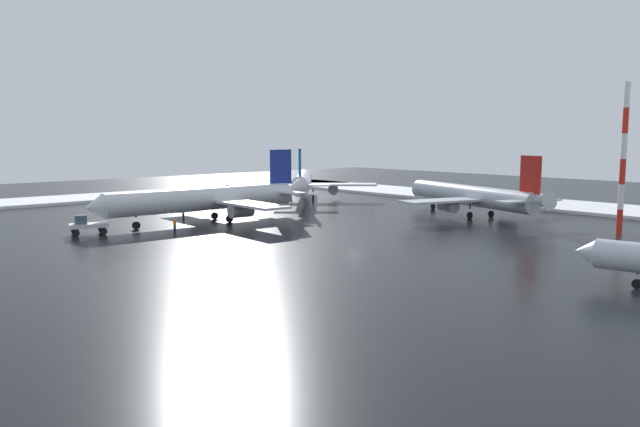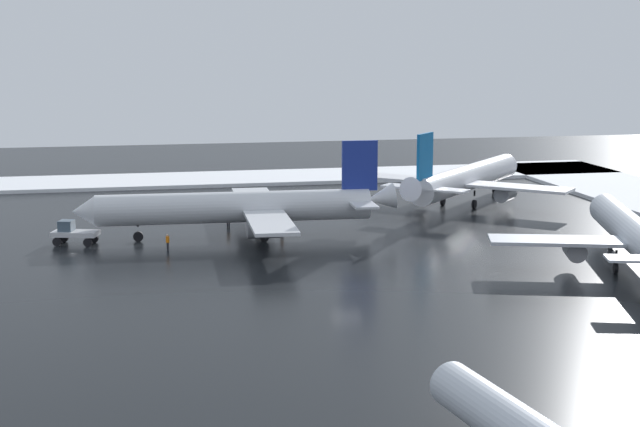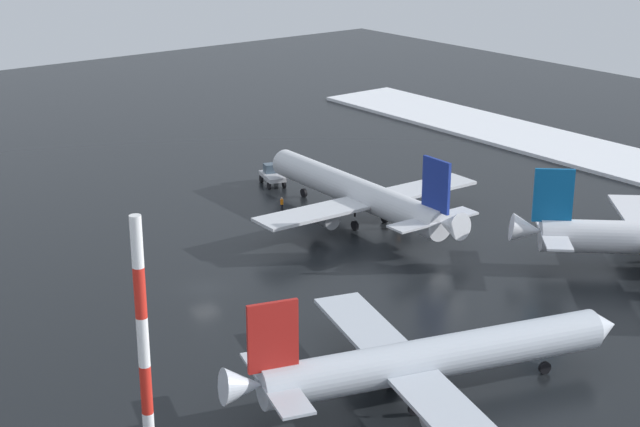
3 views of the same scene
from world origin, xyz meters
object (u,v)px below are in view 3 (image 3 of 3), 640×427
at_px(airplane_foreground_jet, 359,193).
at_px(ground_crew_mid_apron, 393,201).
at_px(pushback_tug, 272,175).
at_px(airplane_parked_portside, 427,359).
at_px(ground_crew_by_nose_gear, 282,203).
at_px(ground_crew_near_tug, 399,220).
at_px(antenna_mast, 145,366).

relative_size(airplane_foreground_jet, ground_crew_mid_apron, 20.04).
height_order(pushback_tug, ground_crew_mid_apron, pushback_tug).
distance_m(airplane_foreground_jet, ground_crew_mid_apron, 6.40).
bearing_deg(airplane_parked_portside, ground_crew_by_nose_gear, 85.18).
height_order(ground_crew_by_nose_gear, ground_crew_mid_apron, same).
height_order(pushback_tug, ground_crew_near_tug, pushback_tug).
xyz_separation_m(pushback_tug, ground_crew_near_tug, (1.63, -22.02, -0.31)).
bearing_deg(airplane_foreground_jet, pushback_tug, 1.17).
height_order(airplane_parked_portside, antenna_mast, antenna_mast).
distance_m(pushback_tug, ground_crew_near_tug, 22.09).
relative_size(pushback_tug, ground_crew_near_tug, 2.95).
bearing_deg(ground_crew_by_nose_gear, airplane_foreground_jet, -166.22).
height_order(airplane_foreground_jet, ground_crew_mid_apron, airplane_foreground_jet).
bearing_deg(pushback_tug, airplane_parked_portside, 174.25).
height_order(pushback_tug, antenna_mast, antenna_mast).
height_order(ground_crew_near_tug, antenna_mast, antenna_mast).
bearing_deg(ground_crew_mid_apron, antenna_mast, 19.67).
height_order(pushback_tug, ground_crew_by_nose_gear, pushback_tug).
height_order(airplane_parked_portside, ground_crew_mid_apron, airplane_parked_portside).
bearing_deg(airplane_parked_portside, pushback_tug, 83.79).
height_order(airplane_foreground_jet, ground_crew_by_nose_gear, airplane_foreground_jet).
relative_size(airplane_parked_portside, ground_crew_by_nose_gear, 18.54).
height_order(airplane_parked_portside, pushback_tug, airplane_parked_portside).
distance_m(airplane_parked_portside, antenna_mast, 23.25).
xyz_separation_m(airplane_foreground_jet, airplane_parked_portside, (-21.30, -33.41, -0.19)).
relative_size(ground_crew_mid_apron, ground_crew_near_tug, 1.00).
distance_m(ground_crew_by_nose_gear, ground_crew_mid_apron, 12.92).
bearing_deg(antenna_mast, airplane_foreground_jet, 36.65).
relative_size(airplane_foreground_jet, ground_crew_by_nose_gear, 20.04).
height_order(airplane_foreground_jet, pushback_tug, airplane_foreground_jet).
bearing_deg(ground_crew_by_nose_gear, pushback_tug, -45.71).
distance_m(airplane_foreground_jet, pushback_tug, 17.61).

